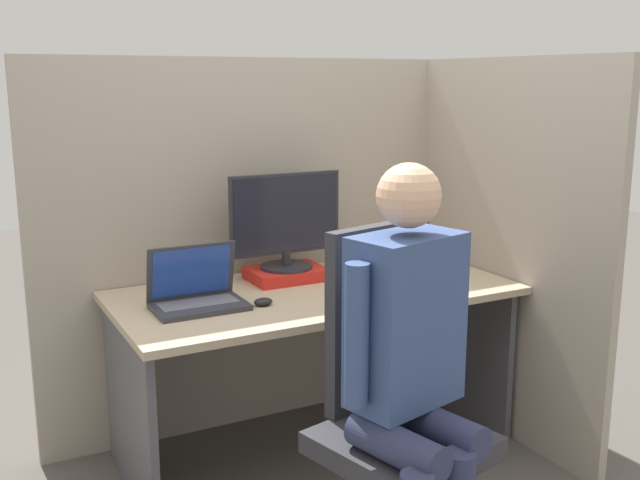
% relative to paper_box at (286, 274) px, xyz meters
% --- Properties ---
extents(cubicle_panel_back, '(2.11, 0.05, 1.63)m').
position_rel_paper_box_xyz_m(cubicle_panel_back, '(0.04, 0.22, 0.08)').
color(cubicle_panel_back, gray).
rests_on(cubicle_panel_back, ground).
extents(cubicle_panel_right, '(0.04, 1.43, 1.63)m').
position_rel_paper_box_xyz_m(cubicle_panel_right, '(0.87, -0.27, 0.08)').
color(cubicle_panel_right, gray).
rests_on(cubicle_panel_right, ground).
extents(desk, '(1.61, 0.77, 0.70)m').
position_rel_paper_box_xyz_m(desk, '(0.04, -0.19, -0.19)').
color(desk, tan).
rests_on(desk, ground).
extents(paper_box, '(0.32, 0.23, 0.05)m').
position_rel_paper_box_xyz_m(paper_box, '(0.00, 0.00, 0.00)').
color(paper_box, red).
rests_on(paper_box, desk).
extents(monitor, '(0.49, 0.22, 0.40)m').
position_rel_paper_box_xyz_m(monitor, '(0.00, 0.00, 0.23)').
color(monitor, '#232328').
rests_on(monitor, paper_box).
extents(laptop, '(0.34, 0.22, 0.23)m').
position_rel_paper_box_xyz_m(laptop, '(-0.46, -0.20, 0.02)').
color(laptop, '#2D2D33').
rests_on(laptop, desk).
extents(mouse, '(0.07, 0.05, 0.03)m').
position_rel_paper_box_xyz_m(mouse, '(-0.24, -0.30, -0.01)').
color(mouse, black).
rests_on(mouse, desk).
extents(stapler, '(0.05, 0.13, 0.04)m').
position_rel_paper_box_xyz_m(stapler, '(0.77, -0.07, -0.00)').
color(stapler, '#A31919').
rests_on(stapler, desk).
extents(carrot_toy, '(0.04, 0.13, 0.04)m').
position_rel_paper_box_xyz_m(carrot_toy, '(0.41, -0.39, -0.01)').
color(carrot_toy, orange).
rests_on(carrot_toy, desk).
extents(office_chair, '(0.56, 0.61, 1.08)m').
position_rel_paper_box_xyz_m(office_chair, '(-0.06, -0.91, -0.19)').
color(office_chair, '#2D2D33').
rests_on(office_chair, ground).
extents(person, '(0.47, 0.48, 1.31)m').
position_rel_paper_box_xyz_m(person, '(-0.10, -1.07, 0.02)').
color(person, '#282D4C').
rests_on(person, ground).
extents(coffee_mug, '(0.07, 0.07, 0.09)m').
position_rel_paper_box_xyz_m(coffee_mug, '(0.33, 0.02, 0.02)').
color(coffee_mug, '#A3332D').
rests_on(coffee_mug, desk).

